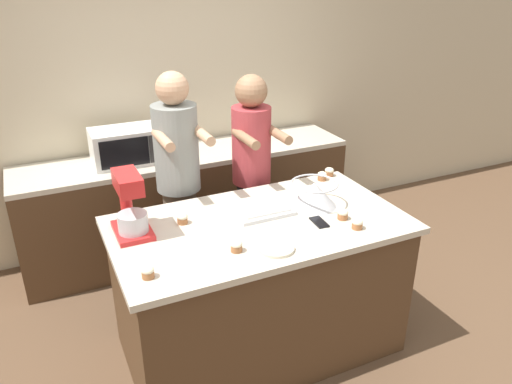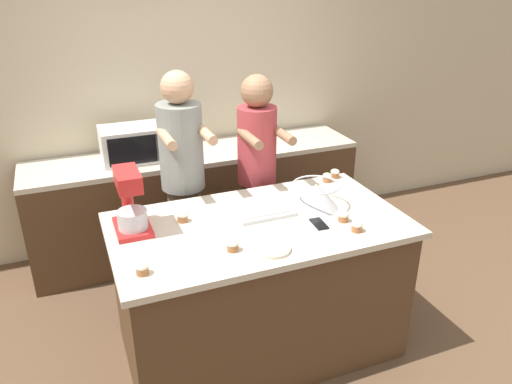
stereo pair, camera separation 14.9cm
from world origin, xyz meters
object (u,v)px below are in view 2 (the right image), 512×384
(person_right, at_px, (257,178))
(cupcake_6, at_px, (142,268))
(cupcake_1, at_px, (357,226))
(stand_mixer, at_px, (130,204))
(small_plate, at_px, (273,249))
(cupcake_4, at_px, (233,245))
(mixing_bowl, at_px, (316,195))
(cupcake_3, at_px, (335,173))
(baking_tray, at_px, (263,210))
(cupcake_2, at_px, (343,216))
(person_left, at_px, (184,186))
(microwave_oven, at_px, (136,143))
(cupcake_0, at_px, (327,177))
(cupcake_5, at_px, (182,217))
(cell_phone, at_px, (319,224))

(person_right, xyz_separation_m, cupcake_6, (-1.03, -1.00, 0.06))
(cupcake_1, distance_m, cupcake_6, 1.24)
(stand_mixer, xyz_separation_m, small_plate, (0.67, -0.52, -0.16))
(cupcake_4, relative_size, cupcake_6, 1.00)
(mixing_bowl, relative_size, cupcake_3, 4.63)
(baking_tray, height_order, cupcake_3, cupcake_3)
(cupcake_1, bearing_deg, cupcake_2, 93.25)
(baking_tray, height_order, cupcake_4, cupcake_4)
(cupcake_4, bearing_deg, person_left, 91.63)
(stand_mixer, distance_m, cupcake_3, 1.52)
(baking_tray, bearing_deg, cupcake_4, -132.11)
(person_right, distance_m, microwave_oven, 1.05)
(cupcake_1, xyz_separation_m, cupcake_3, (0.29, 0.76, 0.00))
(small_plate, xyz_separation_m, cupcake_1, (0.54, 0.01, 0.02))
(cupcake_0, relative_size, cupcake_5, 1.00)
(person_right, relative_size, baking_tray, 4.60)
(cupcake_4, distance_m, cupcake_5, 0.46)
(mixing_bowl, height_order, cupcake_2, mixing_bowl)
(cell_phone, bearing_deg, cupcake_0, 56.62)
(cupcake_0, distance_m, cupcake_3, 0.10)
(person_left, relative_size, cupcake_4, 26.42)
(cupcake_2, relative_size, cupcake_4, 1.00)
(baking_tray, xyz_separation_m, microwave_oven, (-0.56, 1.31, 0.10))
(person_left, height_order, cupcake_0, person_left)
(person_left, xyz_separation_m, stand_mixer, (-0.44, -0.52, 0.17))
(microwave_oven, relative_size, cell_phone, 3.64)
(person_right, distance_m, baking_tray, 0.63)
(cupcake_0, bearing_deg, cupcake_1, -105.90)
(cupcake_5, bearing_deg, person_right, 36.95)
(cupcake_2, bearing_deg, cupcake_3, 64.10)
(person_right, distance_m, cupcake_4, 1.10)
(baking_tray, bearing_deg, cupcake_0, 24.69)
(cupcake_2, bearing_deg, small_plate, -164.21)
(person_left, relative_size, mixing_bowl, 5.71)
(person_right, height_order, baking_tray, person_right)
(mixing_bowl, height_order, cupcake_3, mixing_bowl)
(person_left, distance_m, cupcake_5, 0.55)
(mixing_bowl, bearing_deg, stand_mixer, 173.68)
(stand_mixer, xyz_separation_m, microwave_oven, (0.23, 1.23, -0.05))
(stand_mixer, relative_size, cupcake_4, 5.69)
(mixing_bowl, distance_m, cupcake_6, 1.22)
(microwave_oven, xyz_separation_m, cupcake_0, (1.18, -1.02, -0.08))
(mixing_bowl, height_order, small_plate, mixing_bowl)
(person_left, height_order, cupcake_4, person_left)
(person_right, relative_size, cell_phone, 11.23)
(cell_phone, relative_size, cupcake_2, 2.26)
(microwave_oven, height_order, cupcake_3, microwave_oven)
(cupcake_2, distance_m, cupcake_5, 0.97)
(person_right, height_order, cell_phone, person_right)
(person_right, distance_m, stand_mixer, 1.14)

